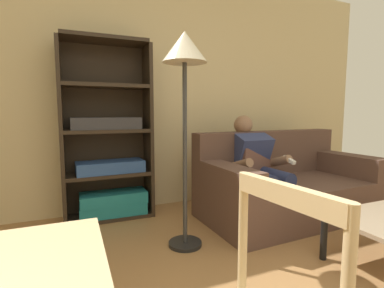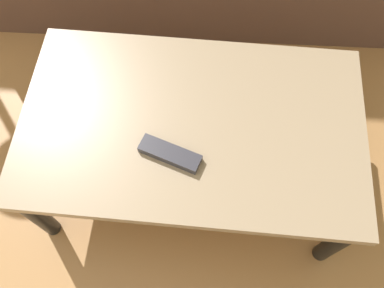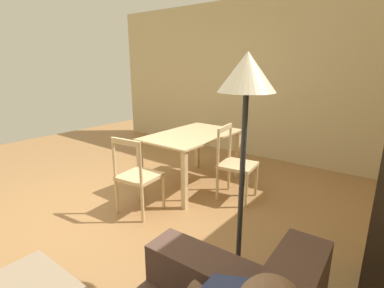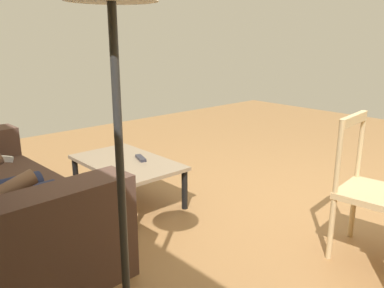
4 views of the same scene
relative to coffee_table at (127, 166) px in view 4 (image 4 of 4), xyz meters
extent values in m
plane|color=#9E7042|center=(-1.41, -0.94, -0.32)|extent=(8.49, 8.49, 0.00)
cube|color=brown|center=(-0.87, 1.05, 0.19)|extent=(0.28, 0.97, 0.24)
cylinder|color=navy|center=(-0.49, 1.04, 0.14)|extent=(0.17, 0.45, 0.15)
cylinder|color=#8C664C|center=(-0.48, 0.82, -0.12)|extent=(0.11, 0.11, 0.39)
cube|color=black|center=(-0.48, 0.74, -0.28)|extent=(0.11, 0.24, 0.08)
cylinder|color=navy|center=(-0.27, 1.05, 0.14)|extent=(0.17, 0.45, 0.15)
cylinder|color=#8C664C|center=(-0.26, 0.83, -0.12)|extent=(0.11, 0.11, 0.39)
cube|color=black|center=(-0.26, 0.75, -0.28)|extent=(0.11, 0.24, 0.08)
cylinder|color=#8C664C|center=(-0.63, 1.16, 0.27)|extent=(0.10, 0.35, 0.19)
cube|color=white|center=(-0.13, 1.02, 0.31)|extent=(0.05, 0.16, 0.08)
cube|color=gray|center=(0.00, 0.00, 0.03)|extent=(0.98, 0.59, 0.03)
cylinder|color=black|center=(-0.45, -0.26, -0.15)|extent=(0.05, 0.05, 0.33)
cylinder|color=black|center=(0.45, -0.26, -0.15)|extent=(0.05, 0.05, 0.33)
cylinder|color=black|center=(-0.45, 0.26, -0.15)|extent=(0.05, 0.05, 0.33)
cylinder|color=black|center=(0.45, 0.26, -0.15)|extent=(0.05, 0.05, 0.33)
cube|color=#2D2D38|center=(-0.05, -0.11, 0.06)|extent=(0.18, 0.10, 0.02)
cube|color=#D1B27F|center=(-1.81, -0.66, 0.11)|extent=(0.46, 0.46, 0.04)
cylinder|color=#D1B27F|center=(-1.64, -0.45, -0.10)|extent=(0.04, 0.04, 0.43)
cylinder|color=#D1B27F|center=(-1.60, -0.82, -0.10)|extent=(0.04, 0.04, 0.43)
cylinder|color=#D1B27F|center=(-1.64, -0.45, 0.35)|extent=(0.03, 0.03, 0.48)
cylinder|color=#D1B27F|center=(-1.60, -0.82, 0.35)|extent=(0.03, 0.03, 0.48)
cube|color=#D1B27F|center=(-1.62, -0.64, 0.56)|extent=(0.08, 0.38, 0.06)
cylinder|color=#333333|center=(-1.34, 0.88, 0.44)|extent=(0.04, 0.04, 1.51)
camera|label=1|loc=(-2.18, -1.26, 0.80)|focal=26.59mm
camera|label=2|loc=(0.05, -0.54, 1.04)|focal=37.43mm
camera|label=3|loc=(0.29, 1.71, 1.36)|focal=27.20mm
camera|label=4|loc=(-2.71, 1.71, 1.06)|focal=36.63mm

